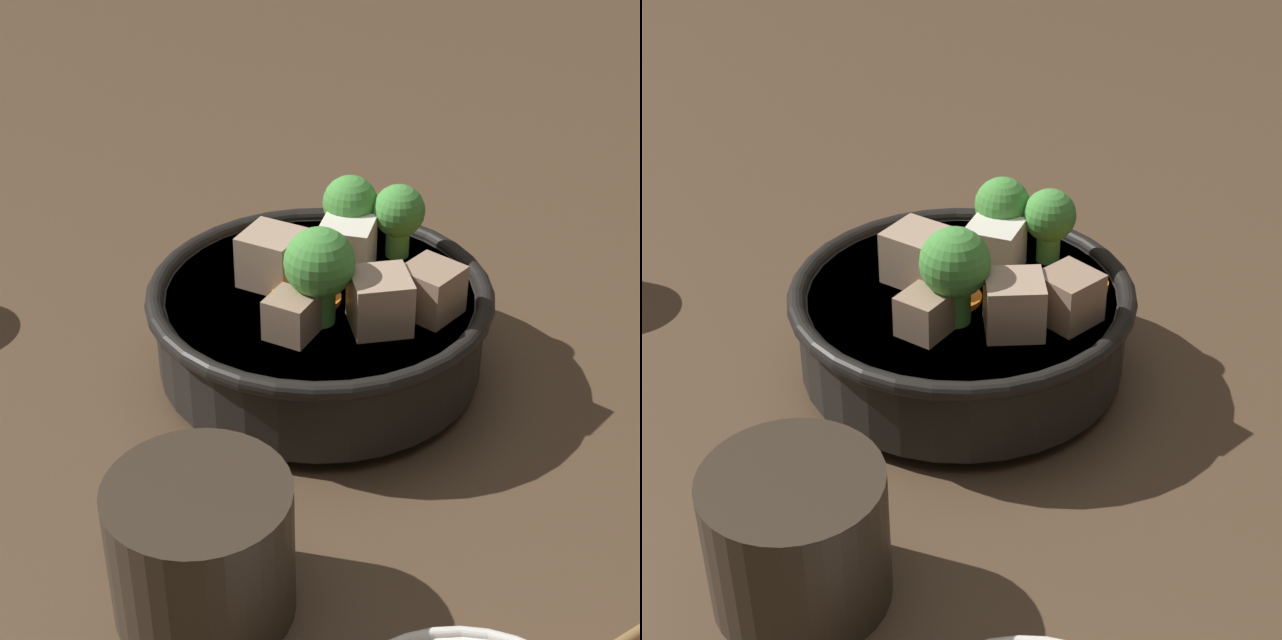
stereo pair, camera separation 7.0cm
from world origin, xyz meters
The scene contains 3 objects.
ground_plane centered at (0.00, 0.00, 0.00)m, with size 3.00×3.00×0.00m, color #4C3826.
stirfry_bowl centered at (0.00, 0.00, 0.05)m, with size 0.23×0.23×0.13m.
dark_mug centered at (-0.11, 0.18, 0.04)m, with size 0.12×0.09×0.08m.
Camera 2 is at (-0.48, 0.35, 0.43)m, focal length 60.00 mm.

